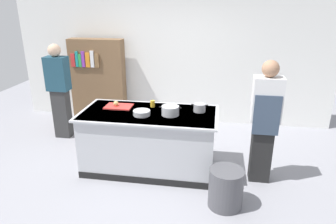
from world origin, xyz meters
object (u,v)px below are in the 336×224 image
object	(u,v)px
sauce_pan	(200,108)
person_guest	(59,89)
person_chef	(265,120)
bookshelf	(98,81)
mixing_bowl	(142,113)
onion	(116,103)
stock_pot	(170,111)
juice_cup	(153,104)
trash_bin	(226,188)

from	to	relation	value
sauce_pan	person_guest	xyz separation A→B (m)	(-2.56, 0.71, -0.05)
person_chef	bookshelf	world-z (taller)	person_chef
mixing_bowl	bookshelf	xyz separation A→B (m)	(-1.40, 1.92, -0.08)
sauce_pan	mixing_bowl	xyz separation A→B (m)	(-0.79, -0.29, -0.02)
onion	stock_pot	world-z (taller)	stock_pot
sauce_pan	juice_cup	size ratio (longest dim) A/B	2.41
bookshelf	person_guest	bearing A→B (deg)	-111.77
stock_pot	bookshelf	distance (m)	2.58
sauce_pan	person_guest	size ratio (longest dim) A/B	0.14
trash_bin	person_guest	size ratio (longest dim) A/B	0.29
stock_pot	mixing_bowl	size ratio (longest dim) A/B	1.30
juice_cup	person_guest	xyz separation A→B (m)	(-1.84, 0.62, -0.04)
mixing_bowl	person_guest	size ratio (longest dim) A/B	0.14
onion	person_chef	bearing A→B (deg)	-5.68
onion	bookshelf	bearing A→B (deg)	119.49
sauce_pan	bookshelf	size ratio (longest dim) A/B	0.14
mixing_bowl	trash_bin	distance (m)	1.52
trash_bin	bookshelf	distance (m)	3.69
trash_bin	onion	bearing A→B (deg)	151.50
onion	bookshelf	size ratio (longest dim) A/B	0.05
trash_bin	bookshelf	xyz separation A→B (m)	(-2.60, 2.55, 0.60)
sauce_pan	juice_cup	distance (m)	0.72
mixing_bowl	juice_cup	bearing A→B (deg)	78.53
person_guest	bookshelf	distance (m)	1.00
juice_cup	onion	bearing A→B (deg)	-169.28
onion	mixing_bowl	world-z (taller)	onion
onion	sauce_pan	xyz separation A→B (m)	(1.25, 0.01, 0.00)
onion	stock_pot	xyz separation A→B (m)	(0.86, -0.20, 0.01)
person_chef	bookshelf	bearing A→B (deg)	74.06
stock_pot	person_guest	distance (m)	2.35
sauce_pan	person_chef	size ratio (longest dim) A/B	0.14
onion	trash_bin	bearing A→B (deg)	-28.50
mixing_bowl	person_guest	xyz separation A→B (m)	(-1.77, 1.00, -0.02)
mixing_bowl	bookshelf	world-z (taller)	bookshelf
stock_pot	sauce_pan	xyz separation A→B (m)	(0.39, 0.21, -0.01)
sauce_pan	trash_bin	world-z (taller)	sauce_pan
trash_bin	sauce_pan	bearing A→B (deg)	114.02
onion	person_guest	bearing A→B (deg)	150.94
person_guest	bookshelf	world-z (taller)	person_guest
juice_cup	person_chef	world-z (taller)	person_chef
mixing_bowl	person_chef	world-z (taller)	person_chef
person_guest	mixing_bowl	bearing A→B (deg)	57.00
stock_pot	bookshelf	bearing A→B (deg)	134.13
sauce_pan	trash_bin	xyz separation A→B (m)	(0.41, -0.92, -0.71)
onion	person_guest	distance (m)	1.49
stock_pot	trash_bin	distance (m)	1.29
person_chef	bookshelf	distance (m)	3.60
bookshelf	trash_bin	bearing A→B (deg)	-44.51
onion	person_chef	xyz separation A→B (m)	(2.14, -0.21, -0.04)
onion	person_chef	size ratio (longest dim) A/B	0.05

